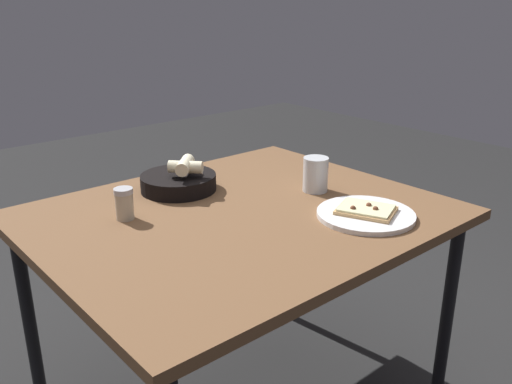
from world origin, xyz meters
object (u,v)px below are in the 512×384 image
(pizza_plate, at_px, (366,213))
(bread_basket, at_px, (179,181))
(dining_table, at_px, (240,230))
(pepper_shaker, at_px, (124,205))
(beer_glass, at_px, (315,176))

(pizza_plate, bearing_deg, bread_basket, 27.26)
(dining_table, distance_m, pepper_shaker, 0.34)
(dining_table, distance_m, bread_basket, 0.29)
(pizza_plate, xyz_separation_m, bread_basket, (0.54, 0.28, 0.02))
(bread_basket, bearing_deg, pizza_plate, -152.74)
(dining_table, relative_size, pepper_shaker, 12.56)
(beer_glass, bearing_deg, bread_basket, 48.58)
(pizza_plate, distance_m, pepper_shaker, 0.68)
(dining_table, height_order, pepper_shaker, pepper_shaker)
(beer_glass, bearing_deg, pizza_plate, 168.07)
(pepper_shaker, bearing_deg, dining_table, -120.69)
(pizza_plate, xyz_separation_m, pepper_shaker, (0.43, 0.52, 0.03))
(dining_table, height_order, beer_glass, beer_glass)
(pepper_shaker, bearing_deg, beer_glass, -107.94)
(beer_glass, relative_size, pepper_shaker, 1.22)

